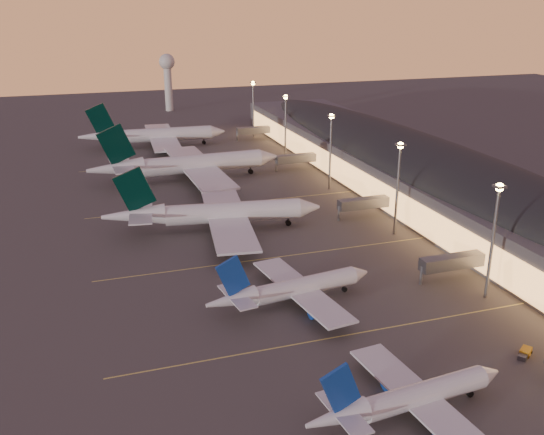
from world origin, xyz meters
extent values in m
plane|color=#474441|center=(0.00, 0.00, 0.00)|extent=(700.00, 700.00, 0.00)
cylinder|color=silver|center=(2.29, -29.72, 3.33)|extent=(22.11, 5.76, 3.72)
cone|color=silver|center=(14.93, -28.53, 3.33)|extent=(3.86, 4.04, 3.72)
cone|color=silver|center=(-13.50, -31.21, 3.80)|extent=(10.18, 4.63, 3.72)
cube|color=silver|center=(1.24, -29.82, 2.68)|extent=(9.27, 31.80, 0.41)
cylinder|color=navy|center=(1.29, -22.89, 1.42)|extent=(5.18, 3.24, 2.79)
cylinder|color=navy|center=(2.59, -36.62, 1.42)|extent=(5.18, 3.24, 2.79)
cube|color=navy|center=(-13.01, -31.17, 8.62)|extent=(6.84, 1.20, 8.07)
cube|color=silver|center=(-12.31, -31.10, 4.35)|extent=(4.57, 11.56, 0.26)
cylinder|color=black|center=(11.43, -28.86, 0.73)|extent=(0.32, 0.32, 1.47)
cylinder|color=black|center=(11.43, -28.86, 0.52)|extent=(1.10, 0.75, 1.04)
cylinder|color=black|center=(0.29, -27.29, 0.73)|extent=(0.32, 0.32, 1.47)
cylinder|color=black|center=(0.29, -27.29, 0.52)|extent=(1.10, 0.75, 1.04)
cylinder|color=black|center=(0.78, -32.48, 0.73)|extent=(0.32, 0.32, 1.47)
cylinder|color=black|center=(0.78, -32.48, 0.52)|extent=(1.10, 0.75, 1.04)
cylinder|color=silver|center=(-1.84, 10.78, 3.60)|extent=(23.98, 7.20, 4.03)
cone|color=silver|center=(11.77, 12.65, 3.60)|extent=(4.33, 4.51, 4.03)
cone|color=silver|center=(-18.85, 8.45, 4.11)|extent=(11.13, 5.44, 4.03)
cube|color=silver|center=(-2.97, 10.63, 2.90)|extent=(11.41, 34.53, 0.44)
cylinder|color=navy|center=(-3.23, 18.12, 1.54)|extent=(5.70, 3.72, 3.02)
cylinder|color=navy|center=(-1.20, 3.34, 1.54)|extent=(5.70, 3.72, 3.02)
cube|color=navy|center=(-18.32, 8.52, 9.33)|extent=(7.39, 1.60, 8.74)
cube|color=silver|center=(-17.56, 8.63, 4.71)|extent=(5.44, 12.61, 0.28)
cylinder|color=black|center=(8.00, 12.13, 0.79)|extent=(0.36, 0.36, 1.59)
cylinder|color=black|center=(8.00, 12.13, 0.56)|extent=(1.21, 0.85, 1.13)
cylinder|color=black|center=(-4.11, 13.32, 0.79)|extent=(0.36, 0.36, 1.59)
cylinder|color=black|center=(-4.11, 13.32, 0.56)|extent=(1.21, 0.85, 1.13)
cylinder|color=black|center=(-3.35, 7.73, 0.79)|extent=(0.36, 0.36, 1.59)
cylinder|color=black|center=(-3.35, 7.73, 0.56)|extent=(1.21, 0.85, 1.13)
cylinder|color=silver|center=(-5.20, 57.77, 5.12)|extent=(38.03, 10.76, 5.69)
cone|color=silver|center=(16.43, 54.79, 5.12)|extent=(6.78, 6.46, 5.69)
cone|color=silver|center=(-32.24, 61.49, 5.83)|extent=(17.60, 7.95, 5.69)
cube|color=silver|center=(-7.01, 58.02, 4.12)|extent=(18.31, 55.94, 0.63)
cylinder|color=#595C61|center=(-4.16, 69.83, 2.20)|extent=(8.99, 5.38, 4.26)
cylinder|color=#595C61|center=(-7.45, 45.87, 2.20)|extent=(8.99, 5.38, 4.26)
cube|color=black|center=(-31.40, 61.37, 13.17)|extent=(11.23, 2.37, 12.62)
cube|color=silver|center=(-30.20, 61.21, 6.68)|extent=(8.71, 20.43, 0.40)
cylinder|color=black|center=(10.44, 55.62, 1.14)|extent=(0.51, 0.51, 2.27)
cylinder|color=black|center=(10.44, 55.62, 0.80)|extent=(1.71, 1.20, 1.59)
cylinder|color=black|center=(-7.67, 62.12, 1.14)|extent=(0.51, 0.51, 2.27)
cylinder|color=black|center=(-7.67, 62.12, 0.80)|extent=(1.71, 1.20, 1.59)
cylinder|color=black|center=(-8.75, 54.24, 1.14)|extent=(0.51, 0.51, 2.27)
cylinder|color=black|center=(-8.75, 54.24, 0.80)|extent=(1.71, 1.20, 1.59)
cylinder|color=silver|center=(-2.04, 111.36, 5.81)|extent=(42.88, 7.96, 6.45)
cone|color=silver|center=(22.73, 112.23, 5.81)|extent=(7.11, 6.69, 6.45)
cone|color=silver|center=(-33.00, 110.26, 6.62)|extent=(19.49, 7.13, 6.45)
cube|color=silver|center=(-4.10, 111.28, 4.68)|extent=(14.59, 62.79, 0.71)
cylinder|color=#595C61|center=(-3.21, 125.05, 2.50)|extent=(9.80, 5.18, 4.84)
cylinder|color=#595C61|center=(-2.24, 97.61, 2.50)|extent=(9.80, 5.18, 4.84)
cube|color=black|center=(-32.04, 110.30, 14.95)|extent=(12.76, 1.42, 14.32)
cube|color=silver|center=(-30.66, 110.35, 7.58)|extent=(7.67, 22.69, 0.45)
cylinder|color=black|center=(15.88, 111.99, 1.29)|extent=(0.53, 0.53, 2.58)
cylinder|color=black|center=(15.88, 111.99, 0.90)|extent=(1.85, 1.19, 1.81)
cylinder|color=black|center=(-5.64, 115.75, 1.29)|extent=(0.53, 0.53, 2.58)
cylinder|color=black|center=(-5.64, 115.75, 0.90)|extent=(1.85, 1.19, 1.81)
cylinder|color=black|center=(-5.32, 106.72, 1.29)|extent=(0.53, 0.53, 2.58)
cylinder|color=black|center=(-5.32, 106.72, 0.90)|extent=(1.85, 1.19, 1.81)
cylinder|color=silver|center=(-6.39, 167.36, 5.34)|extent=(39.52, 8.12, 5.94)
cone|color=silver|center=(16.36, 166.09, 5.34)|extent=(6.65, 6.28, 5.94)
cone|color=silver|center=(-34.84, 168.95, 6.08)|extent=(18.03, 6.91, 5.94)
cube|color=silver|center=(-8.29, 167.47, 4.30)|extent=(14.58, 57.92, 0.65)
cylinder|color=#595C61|center=(-6.32, 180.00, 2.30)|extent=(9.10, 4.94, 4.45)
cylinder|color=#595C61|center=(-7.73, 154.79, 2.30)|extent=(9.10, 4.94, 4.45)
cube|color=black|center=(-33.95, 168.90, 13.75)|extent=(11.74, 1.54, 13.17)
cube|color=silver|center=(-32.69, 168.83, 6.97)|extent=(7.47, 20.98, 0.42)
cylinder|color=black|center=(10.07, 166.44, 1.19)|extent=(0.50, 0.50, 2.37)
cylinder|color=black|center=(10.07, 166.44, 0.83)|extent=(1.72, 1.13, 1.66)
cylinder|color=black|center=(-9.32, 171.68, 1.19)|extent=(0.50, 0.50, 2.37)
cylinder|color=black|center=(-9.32, 171.68, 0.83)|extent=(1.72, 1.13, 1.66)
cylinder|color=black|center=(-9.79, 163.39, 1.19)|extent=(0.50, 0.50, 2.37)
cylinder|color=black|center=(-9.79, 163.39, 0.83)|extent=(1.72, 1.13, 1.66)
cube|color=#4A494E|center=(62.00, 72.50, 6.00)|extent=(40.00, 255.00, 12.00)
ellipsoid|color=black|center=(62.00, 72.50, 12.00)|extent=(39.00, 253.00, 10.92)
cube|color=#EB9E53|center=(41.80, 72.50, 5.00)|extent=(0.40, 244.80, 8.00)
cube|color=#595C61|center=(34.00, 10.00, 4.50)|extent=(16.00, 3.20, 3.00)
cylinder|color=slate|center=(26.00, 10.00, 2.20)|extent=(0.70, 0.70, 4.40)
cube|color=#595C61|center=(34.00, 55.00, 4.50)|extent=(16.00, 3.20, 3.00)
cylinder|color=slate|center=(26.00, 55.00, 2.20)|extent=(0.70, 0.70, 4.40)
cube|color=#595C61|center=(34.00, 112.00, 4.50)|extent=(16.00, 3.20, 3.00)
cylinder|color=slate|center=(26.00, 112.00, 2.20)|extent=(0.70, 0.70, 4.40)
cube|color=#595C61|center=(34.00, 168.00, 4.50)|extent=(16.00, 3.20, 3.00)
cylinder|color=slate|center=(26.00, 168.00, 2.20)|extent=(0.70, 0.70, 4.40)
cylinder|color=slate|center=(36.00, 0.00, 12.50)|extent=(0.70, 0.70, 25.00)
cube|color=slate|center=(36.00, 0.00, 25.20)|extent=(2.20, 2.20, 0.50)
sphere|color=#F7C04D|center=(36.00, 0.00, 25.00)|extent=(1.80, 1.80, 1.80)
cylinder|color=slate|center=(36.00, 40.00, 12.50)|extent=(0.70, 0.70, 25.00)
cube|color=slate|center=(36.00, 40.00, 25.20)|extent=(2.20, 2.20, 0.50)
sphere|color=#F7C04D|center=(36.00, 40.00, 25.00)|extent=(1.80, 1.80, 1.80)
cylinder|color=slate|center=(36.00, 85.00, 12.50)|extent=(0.70, 0.70, 25.00)
cube|color=slate|center=(36.00, 85.00, 25.20)|extent=(2.20, 2.20, 0.50)
sphere|color=#F7C04D|center=(36.00, 85.00, 25.00)|extent=(1.80, 1.80, 1.80)
cylinder|color=slate|center=(36.00, 130.00, 12.50)|extent=(0.70, 0.70, 25.00)
cube|color=slate|center=(36.00, 130.00, 25.20)|extent=(2.20, 2.20, 0.50)
sphere|color=#F7C04D|center=(36.00, 130.00, 25.00)|extent=(1.80, 1.80, 1.80)
cylinder|color=slate|center=(36.00, 175.00, 12.50)|extent=(0.70, 0.70, 25.00)
cube|color=slate|center=(36.00, 175.00, 25.20)|extent=(2.20, 2.20, 0.50)
sphere|color=#F7C04D|center=(36.00, 175.00, 25.00)|extent=(1.80, 1.80, 1.80)
cylinder|color=silver|center=(10.00, 260.00, 13.00)|extent=(4.40, 4.40, 26.00)
sphere|color=silver|center=(10.00, 260.00, 28.00)|extent=(9.00, 9.00, 9.00)
cube|color=#D8C659|center=(0.00, -5.00, 0.01)|extent=(90.00, 0.36, 0.00)
cube|color=#D8C659|center=(0.00, 35.00, 0.01)|extent=(90.00, 0.36, 0.00)
cube|color=#D8C659|center=(0.00, 80.00, 0.01)|extent=(90.00, 0.36, 0.00)
cube|color=#D8C659|center=(0.00, 135.00, 0.01)|extent=(90.00, 0.36, 0.00)
cube|color=orange|center=(28.63, -21.48, 0.61)|extent=(3.12, 2.88, 1.21)
cube|color=#595C61|center=(27.00, -22.62, 0.44)|extent=(2.09, 2.06, 0.88)
cylinder|color=black|center=(28.97, -20.23, 0.24)|extent=(0.51, 0.44, 0.49)
cylinder|color=black|center=(29.92, -21.58, 0.24)|extent=(0.51, 0.44, 0.49)
cylinder|color=black|center=(27.34, -21.37, 0.24)|extent=(0.51, 0.44, 0.49)
cylinder|color=black|center=(28.29, -22.73, 0.24)|extent=(0.51, 0.44, 0.49)
camera|label=1|loc=(-45.43, -97.50, 60.78)|focal=40.00mm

